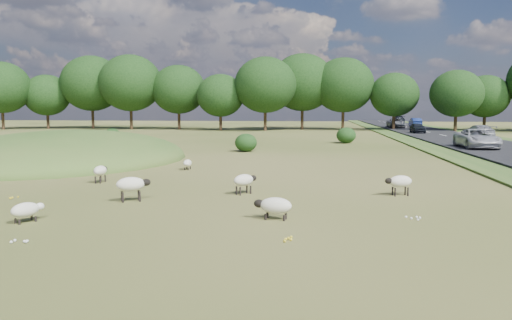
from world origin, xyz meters
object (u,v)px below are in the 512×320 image
at_px(sheep_0, 132,184).
at_px(sheep_3, 400,182).
at_px(sheep_2, 244,180).
at_px(sheep_5, 100,171).
at_px(car_7, 418,128).
at_px(car_2, 398,119).
at_px(car_1, 396,123).
at_px(car_4, 477,138).
at_px(car_5, 479,132).
at_px(sheep_1, 187,163).
at_px(sheep_4, 26,210).
at_px(car_3, 415,122).
at_px(sheep_6, 275,206).

xyz_separation_m(sheep_0, sheep_3, (10.41, 2.40, -0.08)).
bearing_deg(sheep_2, sheep_5, 114.68).
bearing_deg(car_7, car_2, 84.13).
xyz_separation_m(car_1, car_4, (0.00, -39.40, 0.04)).
relative_size(car_2, car_4, 0.91).
distance_m(sheep_5, car_1, 63.50).
bearing_deg(car_5, sheep_2, 59.14).
bearing_deg(car_7, sheep_1, -118.67).
distance_m(sheep_0, sheep_1, 9.60).
height_order(sheep_1, car_5, car_5).
height_order(sheep_1, sheep_5, sheep_5).
bearing_deg(car_7, car_1, 90.00).
distance_m(sheep_0, car_4, 31.40).
xyz_separation_m(sheep_4, car_3, (26.08, 71.18, 0.54)).
distance_m(sheep_4, car_7, 55.41).
relative_size(car_2, car_5, 1.00).
bearing_deg(sheep_5, sheep_4, -170.24).
height_order(sheep_1, car_2, car_2).
xyz_separation_m(sheep_2, car_7, (16.15, 44.97, 0.30)).
bearing_deg(sheep_2, car_3, 25.66).
relative_size(sheep_0, sheep_2, 1.23).
height_order(sheep_0, car_5, car_5).
bearing_deg(car_2, car_5, 90.00).
bearing_deg(sheep_0, car_1, 44.38).
distance_m(sheep_3, sheep_6, 6.79).
relative_size(sheep_5, car_2, 0.23).
xyz_separation_m(car_2, car_3, (0.00, -16.52, -0.04)).
xyz_separation_m(sheep_3, sheep_5, (-13.57, 1.98, -0.01)).
relative_size(sheep_3, car_7, 0.32).
relative_size(sheep_0, car_4, 0.24).
xyz_separation_m(sheep_0, car_2, (24.02, 83.99, 0.32)).
relative_size(sheep_2, car_2, 0.22).
bearing_deg(car_5, sheep_0, 55.87).
distance_m(sheep_2, car_2, 84.34).
height_order(sheep_0, sheep_5, sheep_0).
height_order(sheep_6, car_7, car_7).
xyz_separation_m(car_2, car_7, (-3.80, -36.97, -0.09)).
xyz_separation_m(sheep_6, car_1, (14.55, 65.88, 0.52)).
height_order(sheep_6, car_5, car_5).
xyz_separation_m(sheep_0, sheep_4, (-2.06, -3.71, -0.26)).
bearing_deg(sheep_3, car_5, -128.73).
bearing_deg(car_7, sheep_3, -102.40).
xyz_separation_m(sheep_5, car_4, (23.38, 19.64, 0.44)).
relative_size(sheep_4, car_3, 0.27).
xyz_separation_m(car_4, car_7, (0.00, 22.99, -0.13)).
height_order(sheep_4, car_1, car_1).
relative_size(sheep_0, sheep_1, 1.32).
bearing_deg(car_1, car_3, 46.78).
relative_size(sheep_3, sheep_5, 1.06).
relative_size(sheep_0, sheep_5, 1.18).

